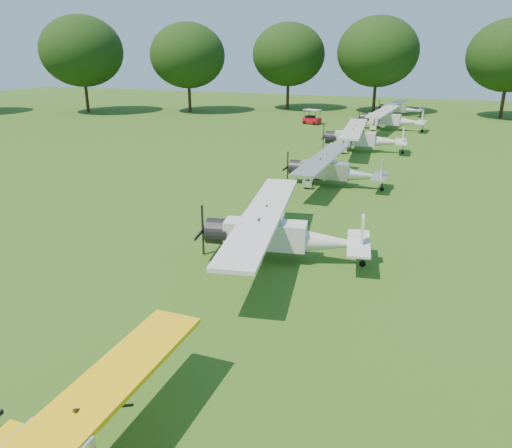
{
  "coord_description": "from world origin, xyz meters",
  "views": [
    {
      "loc": [
        6.9,
        -16.59,
        8.87
      ],
      "look_at": [
        -0.26,
        3.05,
        1.4
      ],
      "focal_mm": 35.0,
      "sensor_mm": 36.0,
      "label": 1
    }
  ],
  "objects": [
    {
      "name": "ground",
      "position": [
        0.0,
        0.0,
        0.0
      ],
      "size": [
        160.0,
        160.0,
        0.0
      ],
      "primitive_type": "plane",
      "color": "#1E4B12",
      "rests_on": "ground"
    },
    {
      "name": "tree_belt",
      "position": [
        3.57,
        0.16,
        8.03
      ],
      "size": [
        137.36,
        130.27,
        14.52
      ],
      "color": "#312513",
      "rests_on": "ground"
    },
    {
      "name": "aircraft_3",
      "position": [
        0.9,
        2.64,
        1.36
      ],
      "size": [
        7.48,
        11.85,
        2.33
      ],
      "rotation": [
        0.0,
        0.0,
        0.16
      ],
      "color": "silver",
      "rests_on": "ground"
    },
    {
      "name": "aircraft_4",
      "position": [
        0.55,
        15.59,
        1.24
      ],
      "size": [
        6.78,
        10.76,
        2.13
      ],
      "rotation": [
        0.0,
        0.0,
        -0.01
      ],
      "color": "silver",
      "rests_on": "ground"
    },
    {
      "name": "aircraft_5",
      "position": [
        0.56,
        27.96,
        1.35
      ],
      "size": [
        7.37,
        11.74,
        2.31
      ],
      "rotation": [
        0.0,
        0.0,
        0.09
      ],
      "color": "silver",
      "rests_on": "ground"
    },
    {
      "name": "aircraft_6",
      "position": [
        1.61,
        41.32,
        1.36
      ],
      "size": [
        7.41,
        11.81,
        2.32
      ],
      "rotation": [
        0.0,
        0.0,
        -0.08
      ],
      "color": "silver",
      "rests_on": "ground"
    },
    {
      "name": "aircraft_7",
      "position": [
        1.53,
        54.56,
        1.08
      ],
      "size": [
        5.93,
        9.4,
        1.85
      ],
      "rotation": [
        0.0,
        0.0,
        -0.15
      ],
      "color": "silver",
      "rests_on": "ground"
    },
    {
      "name": "golf_cart",
      "position": [
        -7.61,
        42.75,
        0.58
      ],
      "size": [
        2.29,
        1.8,
        1.72
      ],
      "rotation": [
        0.0,
        0.0,
        -0.33
      ],
      "color": "#B50C16",
      "rests_on": "ground"
    }
  ]
}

